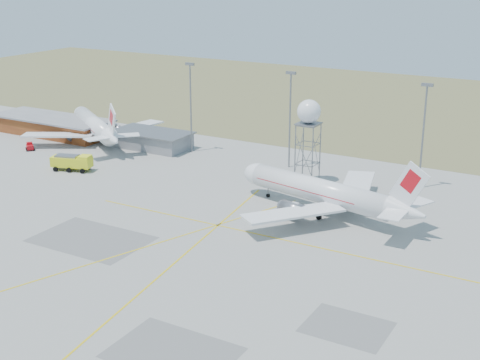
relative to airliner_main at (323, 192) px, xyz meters
The scene contains 12 objects.
ground 44.76m from the airliner_main, 99.16° to the right, with size 400.00×400.00×0.00m, color #9F9F99.
grass_strip 96.32m from the airliner_main, 94.23° to the left, with size 400.00×120.00×0.03m, color #5E6537.
building_orange 84.06m from the airliner_main, 167.65° to the left, with size 33.00×12.00×4.30m.
building_grey 55.83m from the airliner_main, 159.02° to the left, with size 19.00×10.00×3.90m.
mast_a 48.19m from the airliner_main, 152.43° to the left, with size 2.20×0.50×20.50m.
mast_b 29.02m from the airliner_main, 127.88° to the left, with size 2.20×0.50×20.50m.
mast_c 25.86m from the airliner_main, 63.62° to the left, with size 2.20×0.50×20.50m.
airliner_main is the anchor object (origin of this frame).
airliner_far 69.67m from the airliner_main, 165.21° to the left, with size 32.90×30.27×12.41m.
radar_tower 17.98m from the airliner_main, 123.34° to the left, with size 4.62×4.62×16.73m.
fire_truck 55.53m from the airliner_main, behind, with size 9.03×5.38×3.43m.
baggage_tug 75.59m from the airliner_main, behind, with size 2.83×2.79×1.81m.
Camera 1 is at (49.18, -57.92, 41.91)m, focal length 50.00 mm.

